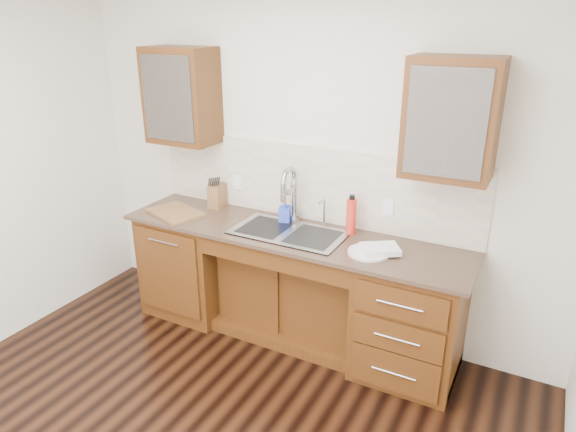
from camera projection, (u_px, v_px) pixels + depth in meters
The scene contains 23 objects.
wall_back at pixel (312, 163), 3.98m from camera, with size 4.00×0.10×2.70m, color silver.
base_cabinet_left at pixel (193, 262), 4.42m from camera, with size 0.70×0.62×0.88m, color #593014.
base_cabinet_center at pixel (296, 292), 4.12m from camera, with size 1.20×0.44×0.70m, color #593014.
base_cabinet_right at pixel (410, 318), 3.60m from camera, with size 0.70×0.62×0.88m, color #593014.
countertop at pixel (290, 234), 3.84m from camera, with size 2.70×0.65×0.03m, color #84705B.
backsplash at pixel (308, 183), 3.98m from camera, with size 2.70×0.02×0.59m, color beige.
sink at pixel (289, 243), 3.85m from camera, with size 0.84×0.46×0.19m, color #9E9EA5.
faucet at pixel (294, 197), 3.96m from camera, with size 0.04×0.04×0.40m, color #999993.
filter_tap at pixel (324, 212), 3.89m from camera, with size 0.02×0.02×0.24m, color #999993.
upper_cabinet_left at pixel (182, 96), 4.08m from camera, with size 0.55×0.34×0.75m, color #593014.
upper_cabinet_right at pixel (452, 119), 3.17m from camera, with size 0.55×0.34×0.75m, color #593014.
outlet_left at pixel (237, 182), 4.28m from camera, with size 0.08×0.01×0.12m, color white.
outlet_right at pixel (388, 208), 3.72m from camera, with size 0.08×0.01×0.12m, color white.
soap_bottle at pixel (285, 211), 3.98m from camera, with size 0.09×0.09×0.19m, color blue.
water_bottle at pixel (351, 217), 3.75m from camera, with size 0.07×0.07×0.27m, color red.
plate at pixel (369, 252), 3.49m from camera, with size 0.29×0.29×0.02m, color silver.
dish_towel at pixel (380, 249), 3.47m from camera, with size 0.25×0.18×0.04m, color white.
knife_block at pixel (217, 196), 4.32m from camera, with size 0.11×0.17×0.19m, color olive.
cutting_board at pixel (175, 212), 4.19m from camera, with size 0.45×0.31×0.02m, color brown.
cup_left_a at pixel (178, 101), 4.11m from camera, with size 0.13×0.13×0.11m, color white.
cup_left_b at pixel (190, 103), 4.07m from camera, with size 0.10×0.10×0.09m, color silver.
cup_right_a at pixel (438, 126), 3.22m from camera, with size 0.12×0.12×0.10m, color white.
cup_right_b at pixel (468, 129), 3.14m from camera, with size 0.10×0.10×0.09m, color silver.
Camera 1 is at (1.63, -1.70, 2.42)m, focal length 32.00 mm.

